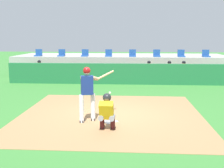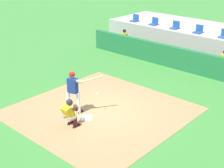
{
  "view_description": "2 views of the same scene",
  "coord_description": "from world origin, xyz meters",
  "px_view_note": "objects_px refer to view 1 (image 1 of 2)",
  "views": [
    {
      "loc": [
        0.68,
        -9.5,
        2.76
      ],
      "look_at": [
        0.0,
        0.7,
        1.0
      ],
      "focal_mm": 44.53,
      "sensor_mm": 36.0,
      "label": 1
    },
    {
      "loc": [
        8.4,
        -8.63,
        6.3
      ],
      "look_at": [
        0.0,
        0.7,
        1.0
      ],
      "focal_mm": 52.94,
      "sensor_mm": 36.0,
      "label": 2
    }
  ],
  "objects_px": {
    "stadium_seat_2": "(85,54)",
    "stadium_seat_6": "(181,55)",
    "stadium_seat_5": "(157,55)",
    "stadium_seat_7": "(206,55)",
    "dugout_player_3": "(184,71)",
    "dugout_player_0": "(39,70)",
    "dugout_player_2": "(169,71)",
    "stadium_seat_3": "(109,55)",
    "stadium_seat_0": "(38,54)",
    "catcher_crouched": "(107,110)",
    "dugout_player_1": "(149,71)",
    "home_plate": "(109,121)",
    "stadium_seat_1": "(62,54)",
    "batter_at_plate": "(88,91)",
    "stadium_seat_4": "(133,55)"
  },
  "relations": [
    {
      "from": "stadium_seat_2",
      "to": "stadium_seat_6",
      "type": "height_order",
      "value": "same"
    },
    {
      "from": "stadium_seat_5",
      "to": "stadium_seat_6",
      "type": "distance_m",
      "value": 1.63
    },
    {
      "from": "stadium_seat_6",
      "to": "stadium_seat_7",
      "type": "distance_m",
      "value": 1.62
    },
    {
      "from": "dugout_player_3",
      "to": "stadium_seat_5",
      "type": "height_order",
      "value": "stadium_seat_5"
    },
    {
      "from": "dugout_player_0",
      "to": "stadium_seat_5",
      "type": "bearing_deg",
      "value": 15.27
    },
    {
      "from": "dugout_player_0",
      "to": "stadium_seat_7",
      "type": "xyz_separation_m",
      "value": [
        10.7,
        2.03,
        0.86
      ]
    },
    {
      "from": "stadium_seat_7",
      "to": "dugout_player_2",
      "type": "bearing_deg",
      "value": -142.52
    },
    {
      "from": "stadium_seat_3",
      "to": "stadium_seat_5",
      "type": "distance_m",
      "value": 3.25
    },
    {
      "from": "stadium_seat_2",
      "to": "stadium_seat_6",
      "type": "bearing_deg",
      "value": 0.0
    },
    {
      "from": "stadium_seat_2",
      "to": "stadium_seat_5",
      "type": "bearing_deg",
      "value": 0.0
    },
    {
      "from": "stadium_seat_0",
      "to": "catcher_crouched",
      "type": "bearing_deg",
      "value": -62.65
    },
    {
      "from": "catcher_crouched",
      "to": "dugout_player_1",
      "type": "relative_size",
      "value": 1.39
    },
    {
      "from": "home_plate",
      "to": "dugout_player_0",
      "type": "distance_m",
      "value": 9.59
    },
    {
      "from": "dugout_player_0",
      "to": "stadium_seat_2",
      "type": "bearing_deg",
      "value": 38.28
    },
    {
      "from": "catcher_crouched",
      "to": "dugout_player_3",
      "type": "distance_m",
      "value": 9.78
    },
    {
      "from": "dugout_player_3",
      "to": "stadium_seat_6",
      "type": "height_order",
      "value": "stadium_seat_6"
    },
    {
      "from": "dugout_player_3",
      "to": "dugout_player_2",
      "type": "bearing_deg",
      "value": 180.0
    },
    {
      "from": "dugout_player_0",
      "to": "stadium_seat_6",
      "type": "relative_size",
      "value": 2.71
    },
    {
      "from": "stadium_seat_2",
      "to": "stadium_seat_1",
      "type": "bearing_deg",
      "value": 180.0
    },
    {
      "from": "home_plate",
      "to": "stadium_seat_3",
      "type": "relative_size",
      "value": 0.92
    },
    {
      "from": "catcher_crouched",
      "to": "dugout_player_3",
      "type": "xyz_separation_m",
      "value": [
        3.9,
        8.97,
        0.07
      ]
    },
    {
      "from": "stadium_seat_6",
      "to": "stadium_seat_7",
      "type": "height_order",
      "value": "same"
    },
    {
      "from": "dugout_player_3",
      "to": "stadium_seat_6",
      "type": "distance_m",
      "value": 2.22
    },
    {
      "from": "dugout_player_2",
      "to": "stadium_seat_2",
      "type": "xyz_separation_m",
      "value": [
        -5.47,
        2.03,
        0.86
      ]
    },
    {
      "from": "catcher_crouched",
      "to": "stadium_seat_1",
      "type": "distance_m",
      "value": 11.76
    },
    {
      "from": "dugout_player_2",
      "to": "stadium_seat_1",
      "type": "bearing_deg",
      "value": 164.0
    },
    {
      "from": "batter_at_plate",
      "to": "stadium_seat_0",
      "type": "relative_size",
      "value": 3.76
    },
    {
      "from": "dugout_player_1",
      "to": "dugout_player_2",
      "type": "bearing_deg",
      "value": 0.0
    },
    {
      "from": "dugout_player_2",
      "to": "catcher_crouched",
      "type": "bearing_deg",
      "value": -108.69
    },
    {
      "from": "dugout_player_0",
      "to": "batter_at_plate",
      "type": "bearing_deg",
      "value": -61.99
    },
    {
      "from": "batter_at_plate",
      "to": "stadium_seat_6",
      "type": "distance_m",
      "value": 11.25
    },
    {
      "from": "dugout_player_0",
      "to": "catcher_crouched",
      "type": "bearing_deg",
      "value": -60.77
    },
    {
      "from": "dugout_player_0",
      "to": "stadium_seat_0",
      "type": "bearing_deg",
      "value": 108.28
    },
    {
      "from": "stadium_seat_0",
      "to": "stadium_seat_6",
      "type": "relative_size",
      "value": 1.0
    },
    {
      "from": "dugout_player_3",
      "to": "stadium_seat_4",
      "type": "height_order",
      "value": "stadium_seat_4"
    },
    {
      "from": "batter_at_plate",
      "to": "stadium_seat_1",
      "type": "xyz_separation_m",
      "value": [
        -3.38,
        10.19,
        0.5
      ]
    },
    {
      "from": "catcher_crouched",
      "to": "stadium_seat_6",
      "type": "distance_m",
      "value": 11.76
    },
    {
      "from": "stadium_seat_3",
      "to": "stadium_seat_4",
      "type": "bearing_deg",
      "value": 0.0
    },
    {
      "from": "dugout_player_0",
      "to": "stadium_seat_3",
      "type": "xyz_separation_m",
      "value": [
        4.2,
        2.03,
        0.86
      ]
    },
    {
      "from": "dugout_player_3",
      "to": "stadium_seat_3",
      "type": "height_order",
      "value": "stadium_seat_3"
    },
    {
      "from": "stadium_seat_2",
      "to": "stadium_seat_6",
      "type": "xyz_separation_m",
      "value": [
        6.5,
        0.0,
        0.0
      ]
    },
    {
      "from": "dugout_player_1",
      "to": "stadium_seat_7",
      "type": "bearing_deg",
      "value": 27.66
    },
    {
      "from": "dugout_player_1",
      "to": "stadium_seat_7",
      "type": "height_order",
      "value": "stadium_seat_7"
    },
    {
      "from": "stadium_seat_0",
      "to": "home_plate",
      "type": "bearing_deg",
      "value": -60.81
    },
    {
      "from": "stadium_seat_1",
      "to": "dugout_player_0",
      "type": "bearing_deg",
      "value": -115.1
    },
    {
      "from": "batter_at_plate",
      "to": "dugout_player_3",
      "type": "bearing_deg",
      "value": 60.69
    },
    {
      "from": "dugout_player_0",
      "to": "stadium_seat_2",
      "type": "relative_size",
      "value": 2.71
    },
    {
      "from": "home_plate",
      "to": "stadium_seat_1",
      "type": "xyz_separation_m",
      "value": [
        -4.06,
        10.18,
        1.51
      ]
    },
    {
      "from": "dugout_player_2",
      "to": "stadium_seat_6",
      "type": "distance_m",
      "value": 2.44
    },
    {
      "from": "batter_at_plate",
      "to": "stadium_seat_5",
      "type": "relative_size",
      "value": 3.76
    }
  ]
}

